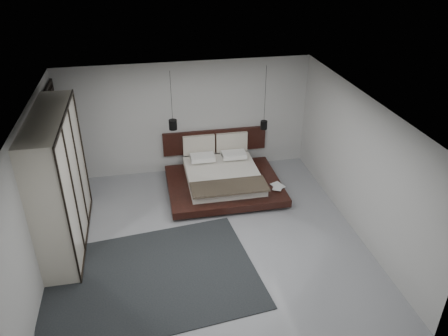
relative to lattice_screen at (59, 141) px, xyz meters
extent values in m
plane|color=gray|center=(2.95, -2.45, -1.30)|extent=(6.00, 6.00, 0.00)
plane|color=white|center=(2.95, -2.45, 1.50)|extent=(6.00, 6.00, 0.00)
plane|color=#ADADAB|center=(2.95, 0.55, 0.10)|extent=(6.00, 0.00, 6.00)
plane|color=#ADADAB|center=(2.95, -5.45, 0.10)|extent=(6.00, 0.00, 6.00)
plane|color=#ADADAB|center=(-0.05, -2.45, 0.10)|extent=(0.00, 6.00, 6.00)
plane|color=#ADADAB|center=(5.95, -2.45, 0.10)|extent=(0.00, 6.00, 6.00)
cube|color=black|center=(0.00, 0.00, 0.00)|extent=(0.05, 0.90, 2.60)
cube|color=black|center=(3.61, -0.70, -1.26)|extent=(2.05, 1.68, 0.07)
cube|color=black|center=(3.61, -0.70, -1.14)|extent=(2.61, 2.14, 0.17)
cube|color=silver|center=(3.61, -0.58, -0.96)|extent=(1.68, 1.86, 0.21)
cube|color=black|center=(3.61, -1.31, -0.83)|extent=(1.70, 0.65, 0.05)
cube|color=white|center=(3.22, 0.14, -0.79)|extent=(0.58, 0.37, 0.11)
cube|color=white|center=(4.00, 0.14, -0.79)|extent=(0.58, 0.37, 0.11)
cube|color=white|center=(3.22, 0.01, -0.73)|extent=(0.58, 0.37, 0.11)
cube|color=white|center=(4.00, 0.01, -0.73)|extent=(0.58, 0.37, 0.11)
cube|color=black|center=(3.61, 0.51, -0.55)|extent=(2.61, 0.08, 0.60)
cube|color=beige|center=(3.19, 0.42, -0.58)|extent=(0.79, 0.10, 0.50)
cube|color=beige|center=(4.03, 0.42, -0.58)|extent=(0.79, 0.10, 0.50)
imported|color=#99724C|center=(4.68, -1.17, -1.04)|extent=(0.32, 0.37, 0.03)
imported|color=#99724C|center=(4.67, -1.19, -1.02)|extent=(0.31, 0.34, 0.02)
cylinder|color=black|center=(2.54, -0.14, 0.93)|extent=(0.01, 0.01, 1.13)
cylinder|color=black|center=(2.54, -0.14, 0.25)|extent=(0.19, 0.19, 0.23)
cylinder|color=#FFE0B2|center=(2.54, -0.14, 0.15)|extent=(0.14, 0.14, 0.01)
cylinder|color=black|center=(4.68, -0.14, 0.83)|extent=(0.01, 0.01, 1.33)
cylinder|color=black|center=(4.68, -0.14, 0.07)|extent=(0.16, 0.16, 0.20)
cylinder|color=#FFE0B2|center=(4.68, -0.14, -0.02)|extent=(0.12, 0.12, 0.01)
cube|color=beige|center=(0.25, -1.91, 0.03)|extent=(0.61, 2.65, 2.65)
cube|color=black|center=(0.57, -1.91, 1.32)|extent=(0.03, 2.65, 0.06)
cube|color=black|center=(0.57, -1.91, -1.27)|extent=(0.03, 2.65, 0.06)
cube|color=black|center=(0.57, -3.23, 0.03)|extent=(0.03, 0.05, 2.65)
cube|color=black|center=(0.57, -2.35, 0.03)|extent=(0.03, 0.05, 2.65)
cube|color=black|center=(0.57, -1.47, 0.03)|extent=(0.03, 0.05, 2.65)
cube|color=black|center=(0.57, -0.58, 0.03)|extent=(0.03, 0.05, 2.65)
cube|color=black|center=(1.75, -3.35, -1.29)|extent=(4.03, 3.09, 0.02)
camera|label=1|loc=(1.92, -9.34, 4.15)|focal=35.00mm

